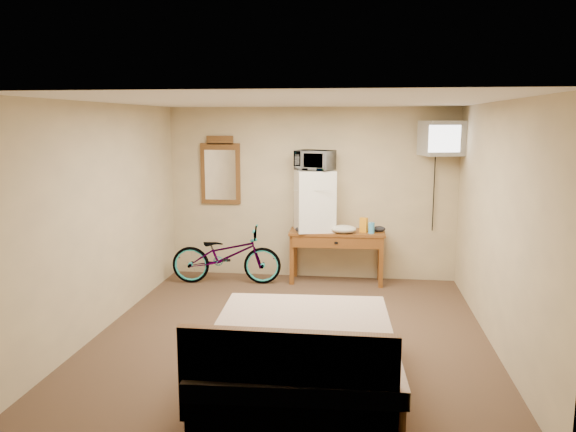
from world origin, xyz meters
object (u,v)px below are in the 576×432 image
object	(u,v)px
blue_cup	(371,228)
bicycle	(226,255)
desk	(337,240)
microwave	(315,160)
crt_television	(442,138)
wall_mirror	(220,171)
bed	(301,360)
mini_fridge	(314,201)

from	to	relation	value
blue_cup	bicycle	bearing A→B (deg)	-175.70
desk	blue_cup	world-z (taller)	blue_cup
desk	microwave	bearing A→B (deg)	172.04
microwave	blue_cup	distance (m)	1.24
bicycle	blue_cup	bearing A→B (deg)	-90.57
crt_television	wall_mirror	distance (m)	3.20
bed	desk	bearing A→B (deg)	87.23
blue_cup	desk	bearing A→B (deg)	171.96
bicycle	microwave	bearing A→B (deg)	-82.64
crt_television	microwave	bearing A→B (deg)	179.16
blue_cup	bed	distance (m)	3.41
mini_fridge	bed	world-z (taller)	mini_fridge
mini_fridge	crt_television	distance (m)	1.94
microwave	bed	bearing A→B (deg)	-65.85
blue_cup	wall_mirror	bearing A→B (deg)	171.31
desk	bed	distance (m)	3.39
crt_television	bed	bearing A→B (deg)	-114.79
blue_cup	crt_television	xyz separation A→B (m)	(0.92, 0.09, 1.24)
bicycle	bed	bearing A→B (deg)	-160.95
microwave	bicycle	size ratio (longest dim) A/B	0.33
wall_mirror	bicycle	bearing A→B (deg)	-69.30
blue_cup	bed	world-z (taller)	blue_cup
blue_cup	bicycle	distance (m)	2.09
blue_cup	bed	size ratio (longest dim) A/B	0.07
desk	wall_mirror	bearing A→B (deg)	171.13
mini_fridge	microwave	distance (m)	0.57
bicycle	desk	bearing A→B (deg)	-86.78
desk	bed	xyz separation A→B (m)	(-0.16, -3.37, -0.34)
blue_cup	bed	xyz separation A→B (m)	(-0.65, -3.30, -0.53)
desk	wall_mirror	distance (m)	2.00
mini_fridge	bicycle	bearing A→B (deg)	-167.78
desk	crt_television	world-z (taller)	crt_television
mini_fridge	bed	xyz separation A→B (m)	(0.16, -3.42, -0.89)
wall_mirror	bed	distance (m)	4.17
desk	bed	world-z (taller)	bed
desk	blue_cup	size ratio (longest dim) A/B	9.00
desk	blue_cup	xyz separation A→B (m)	(0.48, -0.07, 0.20)
wall_mirror	blue_cup	bearing A→B (deg)	-8.69
mini_fridge	blue_cup	size ratio (longest dim) A/B	5.72
desk	wall_mirror	world-z (taller)	wall_mirror
bed	blue_cup	bearing A→B (deg)	78.94
crt_television	bicycle	world-z (taller)	crt_television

